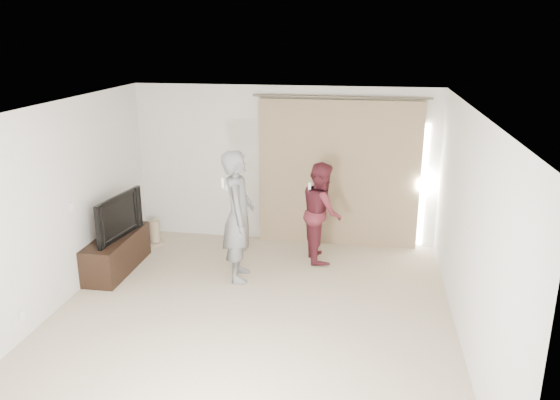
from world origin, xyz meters
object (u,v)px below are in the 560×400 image
at_px(person_woman, 322,212).
at_px(tv_console, 117,253).
at_px(tv, 113,216).
at_px(person_man, 239,216).

bearing_deg(person_woman, tv_console, -162.95).
height_order(tv, person_man, person_man).
distance_m(tv_console, person_woman, 3.14).
bearing_deg(tv, person_woman, -65.14).
bearing_deg(tv_console, tv, 0.00).
bearing_deg(tv_console, person_man, 1.02).
xyz_separation_m(tv, person_man, (1.87, 0.03, 0.09)).
bearing_deg(person_woman, tv, -162.95).
relative_size(person_man, person_woman, 1.22).
xyz_separation_m(tv, person_woman, (2.96, 0.91, -0.08)).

